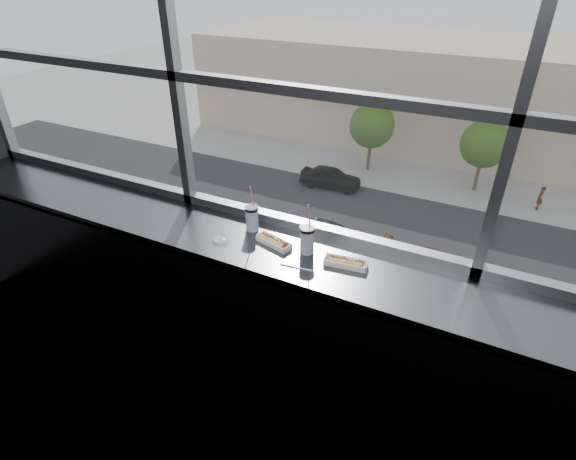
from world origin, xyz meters
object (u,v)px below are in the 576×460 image
at_px(car_near_b, 330,240).
at_px(pedestrian_c, 541,196).
at_px(wrapper, 220,240).
at_px(car_far_a, 331,174).
at_px(hotdog_tray_right, 346,262).
at_px(hotdog_tray_left, 274,241).
at_px(car_near_c, 440,268).
at_px(tree_left, 372,126).
at_px(loose_straw, 296,267).
at_px(tree_center, 485,144).
at_px(car_near_a, 181,204).
at_px(soda_cup_left, 252,217).
at_px(soda_cup_right, 307,238).

bearing_deg(car_near_b, pedestrian_c, -37.87).
distance_m(wrapper, car_far_a, 28.10).
bearing_deg(car_far_a, hotdog_tray_right, -163.63).
relative_size(hotdog_tray_left, hotdog_tray_right, 0.99).
distance_m(car_near_b, pedestrian_c, 14.52).
distance_m(hotdog_tray_left, car_near_c, 19.57).
distance_m(car_far_a, tree_left, 4.86).
distance_m(hotdog_tray_left, pedestrian_c, 29.59).
xyz_separation_m(loose_straw, tree_center, (-0.10, 28.41, -8.81)).
bearing_deg(car_near_a, car_near_c, -94.12).
bearing_deg(tree_center, car_near_c, -91.09).
height_order(soda_cup_left, car_far_a, soda_cup_left).
distance_m(wrapper, car_near_b, 20.38).
relative_size(soda_cup_right, tree_center, 0.07).
height_order(car_far_a, tree_left, tree_left).
distance_m(soda_cup_right, loose_straw, 0.20).
bearing_deg(wrapper, car_far_a, 109.18).
distance_m(hotdog_tray_right, car_near_b, 20.52).
distance_m(hotdog_tray_left, tree_left, 30.48).
xyz_separation_m(wrapper, tree_left, (-7.08, 28.37, -8.72)).
bearing_deg(hotdog_tray_left, hotdog_tray_right, 13.88).
xyz_separation_m(car_near_b, tree_left, (-1.78, 12.00, 2.19)).
bearing_deg(wrapper, soda_cup_left, 63.67).
xyz_separation_m(hotdog_tray_right, tree_center, (-0.34, 28.26, -8.84)).
bearing_deg(tree_left, hotdog_tray_left, -75.32).
bearing_deg(soda_cup_left, car_near_b, 108.52).
bearing_deg(hotdog_tray_right, tree_left, 98.19).
xyz_separation_m(soda_cup_left, car_near_c, (0.12, 16.15, -10.98)).
bearing_deg(car_far_a, tree_left, -23.78).
bearing_deg(car_near_b, soda_cup_left, -157.70).
distance_m(soda_cup_right, tree_center, 29.61).
relative_size(hotdog_tray_right, tree_left, 0.05).
height_order(car_near_c, tree_center, tree_center).
xyz_separation_m(car_near_b, car_far_a, (-3.17, 8.00, -0.20)).
distance_m(car_near_a, car_near_c, 15.14).
xyz_separation_m(car_near_b, car_near_a, (-9.60, 0.00, -0.22)).
height_order(soda_cup_left, car_near_a, soda_cup_left).
bearing_deg(soda_cup_right, tree_center, 90.17).
bearing_deg(loose_straw, soda_cup_left, 142.75).
bearing_deg(car_near_b, tree_left, 12.21).
bearing_deg(soda_cup_right, wrapper, -165.51).
bearing_deg(car_far_a, car_near_a, 136.67).
height_order(soda_cup_right, car_far_a, soda_cup_right).
height_order(hotdog_tray_left, tree_left, hotdog_tray_left).
distance_m(soda_cup_left, car_far_a, 27.97).
xyz_separation_m(hotdog_tray_right, soda_cup_right, (-0.26, 0.03, 0.07)).
distance_m(car_near_a, tree_center, 19.63).
relative_size(car_near_a, tree_center, 1.14).
height_order(hotdog_tray_right, car_near_c, hotdog_tray_right).
bearing_deg(car_near_c, car_near_a, 91.05).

